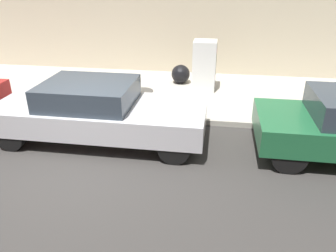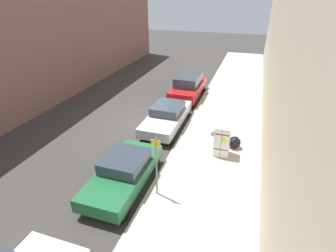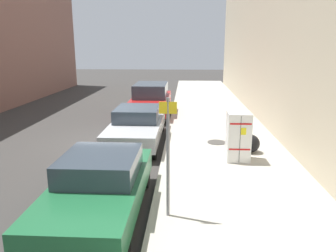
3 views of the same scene
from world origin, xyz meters
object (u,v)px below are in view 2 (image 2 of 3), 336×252
parked_suv_red (188,86)px  parked_sedan_silver (167,116)px  trash_bag (234,142)px  parked_sedan_green (124,172)px  discarded_refrigerator (222,140)px  street_sign_post (156,164)px

parked_suv_red → parked_sedan_silver: (0.00, 5.15, -0.19)m
trash_bag → parked_suv_red: parked_suv_red is taller
trash_bag → parked_sedan_silver: parked_sedan_silver is taller
parked_sedan_silver → parked_sedan_green: size_ratio=1.08×
discarded_refrigerator → trash_bag: bearing=-125.0°
trash_bag → parked_sedan_green: size_ratio=0.14×
parked_suv_red → street_sign_post: bearing=97.9°
parked_suv_red → parked_sedan_green: bearing=90.0°
street_sign_post → parked_sedan_silver: size_ratio=0.54×
street_sign_post → parked_suv_red: street_sign_post is taller
trash_bag → parked_sedan_silver: size_ratio=0.13×
street_sign_post → parked_suv_red: size_ratio=0.54×
street_sign_post → parked_sedan_silver: street_sign_post is taller
parked_sedan_silver → street_sign_post: bearing=104.6°
parked_sedan_green → parked_sedan_silver: bearing=-90.0°
parked_sedan_silver → trash_bag: bearing=161.2°
trash_bag → parked_sedan_green: (4.13, 4.29, 0.27)m
parked_suv_red → parked_sedan_silver: parked_suv_red is taller
parked_sedan_green → discarded_refrigerator: bearing=-135.7°
street_sign_post → parked_suv_red: bearing=-82.1°
trash_bag → parked_suv_red: (4.13, -6.56, 0.44)m
street_sign_post → parked_sedan_green: (1.53, -0.18, -0.86)m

